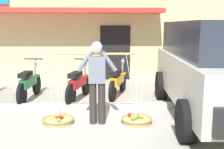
# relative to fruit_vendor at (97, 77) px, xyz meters

# --- Properties ---
(ground_plane) EXTENTS (90.00, 90.00, 0.00)m
(ground_plane) POSITION_rel_fruit_vendor_xyz_m (-0.12, 0.42, -0.98)
(ground_plane) COLOR #9E998C
(sidewalk_curb) EXTENTS (20.00, 0.24, 0.10)m
(sidewalk_curb) POSITION_rel_fruit_vendor_xyz_m (-0.12, 1.12, -0.93)
(sidewalk_curb) COLOR #BAB4A5
(sidewalk_curb) RESTS_ON ground
(fruit_vendor) EXTENTS (1.63, 0.22, 1.70)m
(fruit_vendor) POSITION_rel_fruit_vendor_xyz_m (0.00, 0.00, 0.00)
(fruit_vendor) COLOR #2D2823
(fruit_vendor) RESTS_ON ground
(fruit_basket_left_side) EXTENTS (0.65, 0.65, 1.45)m
(fruit_basket_left_side) POSITION_rel_fruit_vendor_xyz_m (-0.82, 0.02, -0.90)
(fruit_basket_left_side) COLOR tan
(fruit_basket_left_side) RESTS_ON ground
(fruit_basket_right_side) EXTENTS (0.65, 0.65, 1.45)m
(fruit_basket_right_side) POSITION_rel_fruit_vendor_xyz_m (0.81, -0.02, -0.90)
(fruit_basket_right_side) COLOR tan
(fruit_basket_right_side) RESTS_ON ground
(motorcycle_second_in_row) EXTENTS (0.54, 1.82, 1.09)m
(motorcycle_second_in_row) POSITION_rel_fruit_vendor_xyz_m (-1.88, 1.94, -0.52)
(motorcycle_second_in_row) COLOR black
(motorcycle_second_in_row) RESTS_ON ground
(motorcycle_third_in_row) EXTENTS (0.66, 1.78, 1.09)m
(motorcycle_third_in_row) POSITION_rel_fruit_vendor_xyz_m (-0.53, 1.84, -0.52)
(motorcycle_third_in_row) COLOR black
(motorcycle_third_in_row) RESTS_ON ground
(motorcycle_end_of_row) EXTENTS (0.69, 1.77, 1.09)m
(motorcycle_end_of_row) POSITION_rel_fruit_vendor_xyz_m (0.54, 2.17, -0.52)
(motorcycle_end_of_row) COLOR black
(motorcycle_end_of_row) RESTS_ON ground
(parked_truck) EXTENTS (2.38, 4.91, 2.10)m
(parked_truck) POSITION_rel_fruit_vendor_xyz_m (2.60, 0.44, 0.15)
(parked_truck) COLOR beige
(parked_truck) RESTS_ON ground
(storefront_building) EXTENTS (13.00, 6.00, 4.20)m
(storefront_building) POSITION_rel_fruit_vendor_xyz_m (-1.35, 7.30, 1.12)
(storefront_building) COLOR #DBC684
(storefront_building) RESTS_ON ground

